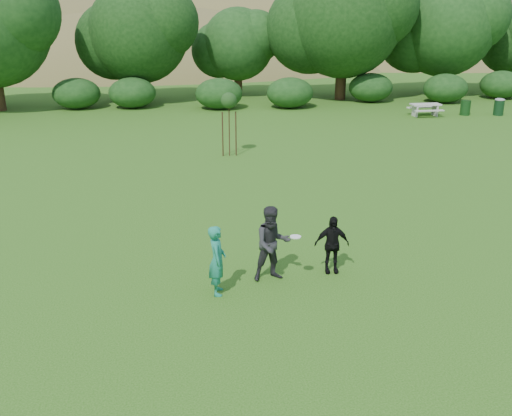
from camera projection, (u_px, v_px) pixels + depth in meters
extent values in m
plane|color=#19470C|center=(275.00, 293.00, 13.61)|extent=(120.00, 120.00, 0.00)
imported|color=#1B7D62|center=(217.00, 260.00, 13.34)|extent=(0.46, 0.66, 1.71)
imported|color=#28282A|center=(272.00, 244.00, 14.00)|extent=(1.02, 0.84, 1.92)
imported|color=black|center=(332.00, 244.00, 14.46)|extent=(0.91, 0.44, 1.52)
cylinder|color=#163D17|center=(465.00, 108.00, 35.17)|extent=(0.60, 0.60, 0.90)
cylinder|color=white|center=(296.00, 237.00, 13.65)|extent=(0.27, 0.27, 0.03)
cylinder|color=#372115|center=(229.00, 128.00, 25.48)|extent=(0.05, 0.05, 2.50)
sphere|color=#1F4217|center=(229.00, 100.00, 25.06)|extent=(0.70, 0.70, 0.70)
cylinder|color=#372115|center=(223.00, 134.00, 25.52)|extent=(0.06, 0.06, 2.00)
cylinder|color=#372115|center=(236.00, 134.00, 25.61)|extent=(0.06, 0.06, 2.00)
cube|color=#B4B0A6|center=(426.00, 104.00, 34.71)|extent=(1.80, 0.75, 0.08)
cube|color=#B4B0A8|center=(415.00, 111.00, 34.75)|extent=(0.10, 0.70, 0.68)
cube|color=#B0ACA4|center=(435.00, 110.00, 34.93)|extent=(0.10, 0.70, 0.68)
cube|color=#B7B3A9|center=(429.00, 111.00, 34.25)|extent=(1.80, 0.28, 0.06)
cube|color=silver|center=(421.00, 107.00, 35.36)|extent=(1.80, 0.28, 0.06)
cylinder|color=#13351A|center=(499.00, 108.00, 35.12)|extent=(0.60, 0.60, 0.90)
ellipsoid|color=gray|center=(500.00, 100.00, 34.95)|extent=(0.60, 0.60, 0.20)
ellipsoid|color=olive|center=(5.00, 146.00, 79.19)|extent=(110.00, 70.00, 44.00)
ellipsoid|color=olive|center=(315.00, 146.00, 88.28)|extent=(100.00, 64.00, 52.00)
ellipsoid|color=olive|center=(146.00, 127.00, 69.43)|extent=(80.00, 50.00, 28.00)
ellipsoid|color=olive|center=(413.00, 108.00, 75.96)|extent=(60.00, 44.00, 24.00)
cylinder|color=#3A2616|center=(142.00, 82.00, 39.52)|extent=(0.68, 0.68, 2.80)
sphere|color=#194214|center=(139.00, 33.00, 38.42)|extent=(6.73, 6.73, 6.73)
cylinder|color=#3A2616|center=(238.00, 80.00, 42.48)|extent=(0.60, 0.60, 2.27)
sphere|color=#194214|center=(238.00, 44.00, 41.61)|extent=(5.22, 5.22, 5.22)
cylinder|color=#3A2616|center=(341.00, 76.00, 40.52)|extent=(0.76, 0.76, 3.32)
sphere|color=#194214|center=(344.00, 18.00, 39.20)|extent=(8.12, 8.12, 8.12)
cylinder|color=#3A2616|center=(440.00, 75.00, 42.66)|extent=(0.71, 0.71, 2.97)
sphere|color=#194214|center=(445.00, 26.00, 41.49)|extent=(7.19, 7.19, 7.19)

